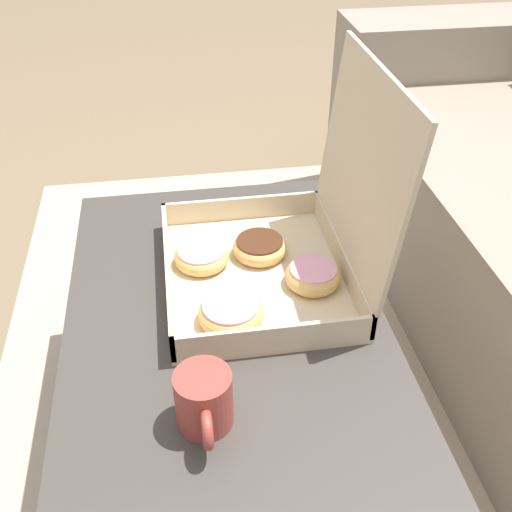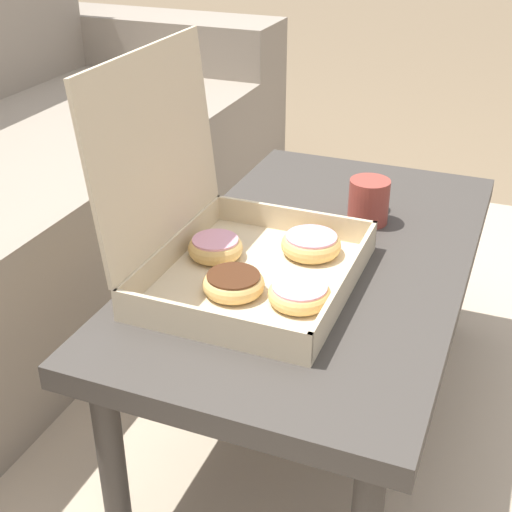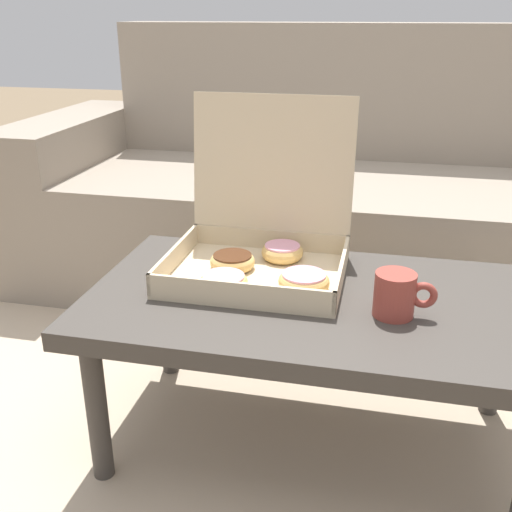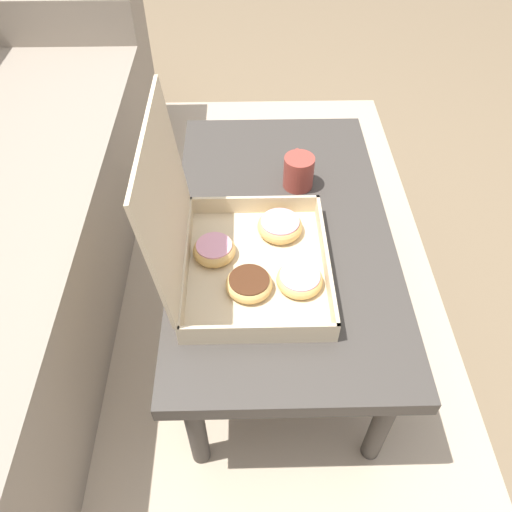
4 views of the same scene
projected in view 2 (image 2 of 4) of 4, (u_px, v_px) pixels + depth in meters
name	position (u px, v px, depth m)	size (l,w,h in m)	color
ground_plane	(256.00, 398.00, 1.53)	(12.00, 12.00, 0.00)	#756047
area_rug	(134.00, 364.00, 1.62)	(2.42, 1.87, 0.01)	tan
coffee_table	(318.00, 271.00, 1.32)	(0.95, 0.53, 0.38)	#3D3833
pastry_box	(239.00, 242.00, 1.20)	(0.39, 0.36, 0.37)	beige
coffee_mug	(369.00, 200.00, 1.40)	(0.12, 0.08, 0.09)	#993D33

